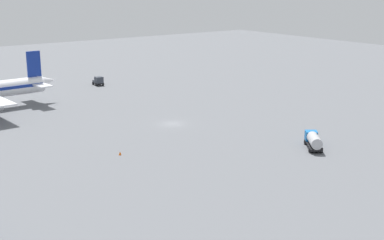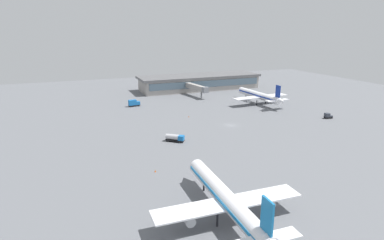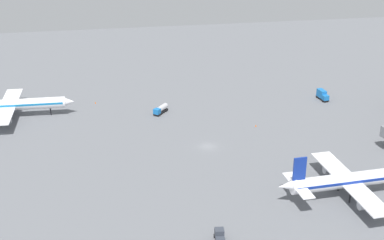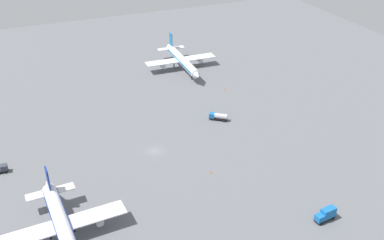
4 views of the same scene
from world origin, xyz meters
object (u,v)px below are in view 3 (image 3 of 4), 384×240
object	(u,v)px
catering_truck	(322,95)
safety_cone_near_gate	(256,126)
airplane_at_gate	(354,179)
baggage_tug	(220,235)
safety_cone_mid_apron	(95,103)
fuel_truck	(161,109)
airplane_taxiing	(12,105)

from	to	relation	value
catering_truck	safety_cone_near_gate	world-z (taller)	catering_truck
airplane_at_gate	catering_truck	xyz separation A→B (m)	(60.73, -17.84, -2.53)
baggage_tug	safety_cone_near_gate	size ratio (longest dim) A/B	5.61
airplane_at_gate	safety_cone_mid_apron	distance (m)	92.18
fuel_truck	safety_cone_near_gate	bearing A→B (deg)	98.62
airplane_at_gate	catering_truck	size ratio (longest dim) A/B	6.61
baggage_tug	fuel_truck	xyz separation A→B (m)	(70.11, 3.31, 0.23)
airplane_at_gate	airplane_taxiing	size ratio (longest dim) A/B	1.00
baggage_tug	catering_truck	size ratio (longest dim) A/B	0.58
airplane_at_gate	catering_truck	bearing A→B (deg)	70.43
safety_cone_near_gate	baggage_tug	bearing A→B (deg)	156.40
airplane_at_gate	safety_cone_near_gate	world-z (taller)	airplane_at_gate
airplane_taxiing	baggage_tug	bearing A→B (deg)	-54.74
baggage_tug	safety_cone_mid_apron	world-z (taller)	baggage_tug
fuel_truck	catering_truck	distance (m)	55.97
fuel_truck	safety_cone_near_gate	size ratio (longest dim) A/B	10.19
airplane_at_gate	baggage_tug	size ratio (longest dim) A/B	11.36
safety_cone_mid_apron	airplane_at_gate	bearing A→B (deg)	-140.42
catering_truck	airplane_taxiing	bearing A→B (deg)	-98.00
airplane_at_gate	fuel_truck	world-z (taller)	airplane_at_gate
baggage_tug	safety_cone_near_gate	distance (m)	59.49
fuel_truck	catering_truck	xyz separation A→B (m)	(2.31, -55.92, 0.31)
catering_truck	airplane_at_gate	bearing A→B (deg)	-22.82
fuel_truck	catering_truck	size ratio (longest dim) A/B	1.06
catering_truck	safety_cone_mid_apron	bearing A→B (deg)	-104.09
airplane_taxiing	safety_cone_mid_apron	world-z (taller)	airplane_taxiing
airplane_taxiing	safety_cone_near_gate	world-z (taller)	airplane_taxiing
baggage_tug	safety_cone_mid_apron	xyz separation A→B (m)	(82.68, 23.91, -0.86)
airplane_at_gate	fuel_truck	xyz separation A→B (m)	(58.42, 38.09, -2.84)
airplane_taxiing	catering_truck	xyz separation A→B (m)	(-2.75, -102.31, -2.54)
catering_truck	safety_cone_mid_apron	size ratio (longest dim) A/B	9.63
airplane_taxiing	airplane_at_gate	bearing A→B (deg)	-35.14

